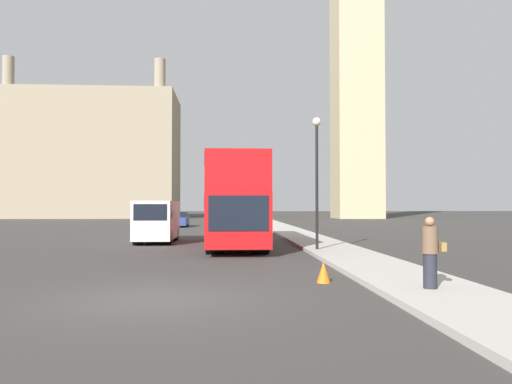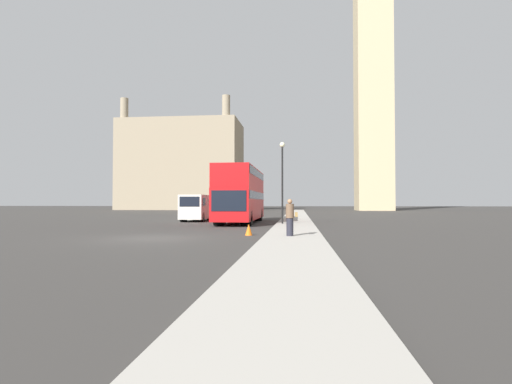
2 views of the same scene
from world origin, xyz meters
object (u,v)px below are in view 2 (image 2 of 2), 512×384
(red_double_decker_bus, at_px, (241,193))
(street_lamp, at_px, (282,170))
(clock_tower, at_px, (373,31))
(parked_sedan, at_px, (228,209))
(pedestrian, at_px, (290,217))
(white_van, at_px, (197,207))

(red_double_decker_bus, relative_size, street_lamp, 1.98)
(clock_tower, distance_m, red_double_decker_bus, 63.18)
(street_lamp, xyz_separation_m, parked_sedan, (-8.30, 25.76, -3.19))
(clock_tower, relative_size, street_lamp, 12.52)
(red_double_decker_bus, xyz_separation_m, pedestrian, (4.09, -13.49, -1.40))
(red_double_decker_bus, xyz_separation_m, white_van, (-4.16, 2.66, -1.15))
(white_van, height_order, parked_sedan, white_van)
(pedestrian, bearing_deg, red_double_decker_bus, 106.86)
(clock_tower, bearing_deg, red_double_decker_bus, -111.17)
(white_van, distance_m, street_lamp, 10.09)
(pedestrian, bearing_deg, street_lamp, 94.13)
(parked_sedan, bearing_deg, white_van, -87.77)
(pedestrian, xyz_separation_m, parked_sedan, (-9.02, 35.73, -0.31))
(pedestrian, relative_size, parked_sedan, 0.35)
(pedestrian, bearing_deg, white_van, 117.06)
(clock_tower, xyz_separation_m, pedestrian, (-15.26, -63.45, -34.89))
(clock_tower, xyz_separation_m, white_van, (-23.51, -47.30, -34.64))
(white_van, relative_size, parked_sedan, 1.14)
(red_double_decker_bus, distance_m, parked_sedan, 22.84)
(clock_tower, height_order, pedestrian, clock_tower)
(red_double_decker_bus, bearing_deg, white_van, 147.45)
(clock_tower, bearing_deg, parked_sedan, -131.21)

